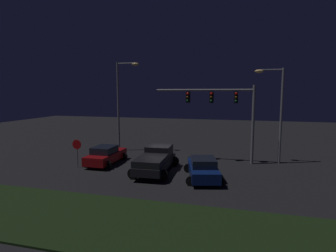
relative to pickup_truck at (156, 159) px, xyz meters
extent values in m
plane|color=black|center=(0.14, 1.36, -1.00)|extent=(80.00, 80.00, 0.00)
cube|color=black|center=(0.14, -8.26, -0.95)|extent=(24.42, 5.39, 0.10)
cube|color=black|center=(0.01, -0.17, -0.32)|extent=(2.22, 5.48, 0.55)
cube|color=black|center=(-0.04, 1.01, 0.38)|extent=(1.92, 1.98, 0.85)
cube|color=black|center=(-0.04, 1.01, 0.50)|extent=(1.82, 1.59, 0.51)
cube|color=black|center=(0.05, -1.25, 0.18)|extent=(2.04, 3.10, 0.45)
cylinder|color=black|center=(-1.10, 1.73, -0.60)|extent=(0.80, 0.22, 0.80)
cylinder|color=black|center=(0.96, 1.81, -0.60)|extent=(0.80, 0.22, 0.80)
cylinder|color=black|center=(-0.94, -2.16, -0.60)|extent=(0.80, 0.22, 0.80)
cylinder|color=black|center=(1.12, -2.07, -0.60)|extent=(0.80, 0.22, 0.80)
cube|color=navy|center=(3.61, -0.79, -0.39)|extent=(2.81, 4.70, 0.70)
cube|color=black|center=(3.67, -1.03, 0.24)|extent=(2.04, 2.33, 0.55)
cylinder|color=black|center=(2.36, 0.44, -0.68)|extent=(0.64, 0.22, 0.64)
cylinder|color=black|center=(4.14, 0.89, -0.68)|extent=(0.64, 0.22, 0.64)
cylinder|color=black|center=(3.08, -2.46, -0.68)|extent=(0.64, 0.22, 0.64)
cylinder|color=black|center=(4.87, -2.02, -0.68)|extent=(0.64, 0.22, 0.64)
cube|color=maroon|center=(-4.70, 1.15, -0.39)|extent=(1.81, 4.40, 0.70)
cube|color=black|center=(-4.70, 0.90, 0.24)|extent=(1.60, 2.00, 0.55)
cylinder|color=black|center=(-5.62, 2.64, -0.68)|extent=(0.64, 0.22, 0.64)
cylinder|color=black|center=(-3.78, 2.64, -0.68)|extent=(0.64, 0.22, 0.64)
cylinder|color=black|center=(-5.62, -0.35, -0.68)|extent=(0.64, 0.22, 0.64)
cylinder|color=black|center=(-3.78, -0.35, -0.68)|extent=(0.64, 0.22, 0.64)
cylinder|color=slate|center=(7.02, 4.17, 2.25)|extent=(0.24, 0.24, 6.50)
cylinder|color=slate|center=(2.92, 4.17, 5.10)|extent=(8.20, 0.18, 0.18)
cube|color=black|center=(5.62, 4.17, 4.50)|extent=(0.32, 0.44, 0.95)
sphere|color=red|center=(5.62, 3.94, 4.80)|extent=(0.22, 0.22, 0.22)
sphere|color=#59380A|center=(5.62, 3.94, 4.50)|extent=(0.22, 0.22, 0.22)
sphere|color=#0C4719|center=(5.62, 3.94, 4.20)|extent=(0.22, 0.22, 0.22)
cube|color=black|center=(3.62, 4.17, 4.50)|extent=(0.32, 0.44, 0.95)
sphere|color=red|center=(3.62, 3.94, 4.80)|extent=(0.22, 0.22, 0.22)
sphere|color=#59380A|center=(3.62, 3.94, 4.50)|extent=(0.22, 0.22, 0.22)
sphere|color=#0C4719|center=(3.62, 3.94, 4.20)|extent=(0.22, 0.22, 0.22)
cube|color=black|center=(1.62, 4.17, 4.50)|extent=(0.32, 0.44, 0.95)
sphere|color=red|center=(1.62, 3.94, 4.80)|extent=(0.22, 0.22, 0.22)
sphere|color=#59380A|center=(1.62, 3.94, 4.50)|extent=(0.22, 0.22, 0.22)
sphere|color=#0C4719|center=(1.62, 3.94, 4.20)|extent=(0.22, 0.22, 0.22)
cylinder|color=slate|center=(-5.91, 6.29, 3.44)|extent=(0.20, 0.20, 8.88)
cylinder|color=slate|center=(-4.96, 6.29, 7.73)|extent=(1.89, 0.12, 0.12)
ellipsoid|color=#F9CC72|center=(-4.02, 6.29, 7.63)|extent=(0.70, 0.44, 0.30)
cylinder|color=slate|center=(9.25, 5.00, 2.94)|extent=(0.20, 0.20, 7.88)
cylinder|color=slate|center=(8.31, 5.00, 6.73)|extent=(1.88, 0.12, 0.12)
ellipsoid|color=#F9CC72|center=(7.37, 5.00, 6.63)|extent=(0.70, 0.44, 0.30)
cylinder|color=slate|center=(-6.34, -0.45, 0.10)|extent=(0.07, 0.07, 2.20)
cylinder|color=#B20C0F|center=(-6.34, -0.48, 0.85)|extent=(0.76, 0.03, 0.76)
camera|label=1|loc=(5.94, -18.99, 4.87)|focal=29.18mm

